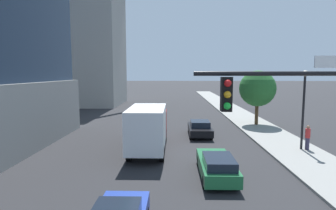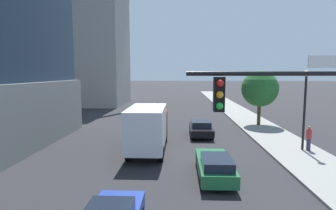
{
  "view_description": "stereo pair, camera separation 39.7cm",
  "coord_description": "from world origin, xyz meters",
  "px_view_note": "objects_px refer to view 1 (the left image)",
  "views": [
    {
      "loc": [
        -0.46,
        -3.52,
        5.61
      ],
      "look_at": [
        -0.91,
        16.28,
        3.32
      ],
      "focal_mm": 29.52,
      "sensor_mm": 36.0,
      "label": 1
    },
    {
      "loc": [
        -0.06,
        -3.51,
        5.61
      ],
      "look_at": [
        -0.91,
        16.28,
        3.32
      ],
      "focal_mm": 29.52,
      "sensor_mm": 36.0,
      "label": 2
    }
  ],
  "objects_px": {
    "traffic_light_pole": "(326,115)",
    "pedestrian_red_shirt": "(308,137)",
    "car_green": "(217,165)",
    "car_black": "(200,128)",
    "construction_building": "(78,30)",
    "street_lamp": "(304,98)",
    "street_tree": "(257,89)",
    "box_truck": "(148,127)"
  },
  "relations": [
    {
      "from": "traffic_light_pole",
      "to": "pedestrian_red_shirt",
      "type": "bearing_deg",
      "value": 66.2
    },
    {
      "from": "car_green",
      "to": "car_black",
      "type": "bearing_deg",
      "value": 90.0
    },
    {
      "from": "traffic_light_pole",
      "to": "pedestrian_red_shirt",
      "type": "distance_m",
      "value": 12.59
    },
    {
      "from": "traffic_light_pole",
      "to": "box_truck",
      "type": "distance_m",
      "value": 12.87
    },
    {
      "from": "box_truck",
      "to": "pedestrian_red_shirt",
      "type": "height_order",
      "value": "box_truck"
    },
    {
      "from": "street_lamp",
      "to": "box_truck",
      "type": "xyz_separation_m",
      "value": [
        -11.02,
        -0.42,
        -2.03
      ]
    },
    {
      "from": "street_lamp",
      "to": "box_truck",
      "type": "relative_size",
      "value": 0.76
    },
    {
      "from": "street_lamp",
      "to": "pedestrian_red_shirt",
      "type": "height_order",
      "value": "street_lamp"
    },
    {
      "from": "construction_building",
      "to": "traffic_light_pole",
      "type": "bearing_deg",
      "value": -62.16
    },
    {
      "from": "street_lamp",
      "to": "car_green",
      "type": "xyz_separation_m",
      "value": [
        -6.89,
        -5.25,
        -3.19
      ]
    },
    {
      "from": "street_tree",
      "to": "box_truck",
      "type": "relative_size",
      "value": 0.77
    },
    {
      "from": "traffic_light_pole",
      "to": "street_tree",
      "type": "xyz_separation_m",
      "value": [
        4.16,
        20.94,
        -0.36
      ]
    },
    {
      "from": "car_black",
      "to": "car_green",
      "type": "relative_size",
      "value": 0.91
    },
    {
      "from": "street_tree",
      "to": "box_truck",
      "type": "height_order",
      "value": "street_tree"
    },
    {
      "from": "pedestrian_red_shirt",
      "to": "box_truck",
      "type": "bearing_deg",
      "value": -178.56
    },
    {
      "from": "street_tree",
      "to": "construction_building",
      "type": "bearing_deg",
      "value": 142.24
    },
    {
      "from": "car_black",
      "to": "pedestrian_red_shirt",
      "type": "distance_m",
      "value": 8.72
    },
    {
      "from": "construction_building",
      "to": "pedestrian_red_shirt",
      "type": "xyz_separation_m",
      "value": [
        26.5,
        -29.77,
        -12.1
      ]
    },
    {
      "from": "car_green",
      "to": "pedestrian_red_shirt",
      "type": "xyz_separation_m",
      "value": [
        7.25,
        5.12,
        0.37
      ]
    },
    {
      "from": "traffic_light_pole",
      "to": "pedestrian_red_shirt",
      "type": "relative_size",
      "value": 3.69
    },
    {
      "from": "traffic_light_pole",
      "to": "car_green",
      "type": "distance_m",
      "value": 7.41
    },
    {
      "from": "pedestrian_red_shirt",
      "to": "street_lamp",
      "type": "bearing_deg",
      "value": 159.36
    },
    {
      "from": "traffic_light_pole",
      "to": "box_truck",
      "type": "height_order",
      "value": "traffic_light_pole"
    },
    {
      "from": "car_green",
      "to": "box_truck",
      "type": "height_order",
      "value": "box_truck"
    },
    {
      "from": "construction_building",
      "to": "pedestrian_red_shirt",
      "type": "relative_size",
      "value": 19.18
    },
    {
      "from": "street_tree",
      "to": "car_green",
      "type": "bearing_deg",
      "value": -113.52
    },
    {
      "from": "traffic_light_pole",
      "to": "car_black",
      "type": "xyz_separation_m",
      "value": [
        -2.34,
        15.96,
        -3.64
      ]
    },
    {
      "from": "car_black",
      "to": "box_truck",
      "type": "distance_m",
      "value": 6.67
    },
    {
      "from": "car_green",
      "to": "street_lamp",
      "type": "bearing_deg",
      "value": 37.3
    },
    {
      "from": "traffic_light_pole",
      "to": "car_green",
      "type": "height_order",
      "value": "traffic_light_pole"
    },
    {
      "from": "construction_building",
      "to": "street_tree",
      "type": "relative_size",
      "value": 5.86
    },
    {
      "from": "street_tree",
      "to": "car_black",
      "type": "bearing_deg",
      "value": -142.52
    },
    {
      "from": "traffic_light_pole",
      "to": "car_green",
      "type": "relative_size",
      "value": 1.36
    },
    {
      "from": "street_lamp",
      "to": "street_tree",
      "type": "relative_size",
      "value": 0.98
    },
    {
      "from": "street_lamp",
      "to": "street_tree",
      "type": "bearing_deg",
      "value": 92.32
    },
    {
      "from": "street_lamp",
      "to": "pedestrian_red_shirt",
      "type": "bearing_deg",
      "value": -20.64
    },
    {
      "from": "construction_building",
      "to": "street_tree",
      "type": "xyz_separation_m",
      "value": [
        25.75,
        -19.95,
        -9.17
      ]
    },
    {
      "from": "traffic_light_pole",
      "to": "car_black",
      "type": "relative_size",
      "value": 1.49
    },
    {
      "from": "pedestrian_red_shirt",
      "to": "car_black",
      "type": "bearing_deg",
      "value": 146.3
    },
    {
      "from": "pedestrian_red_shirt",
      "to": "car_green",
      "type": "bearing_deg",
      "value": -144.77
    },
    {
      "from": "car_green",
      "to": "pedestrian_red_shirt",
      "type": "relative_size",
      "value": 2.71
    },
    {
      "from": "construction_building",
      "to": "car_green",
      "type": "relative_size",
      "value": 7.07
    }
  ]
}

